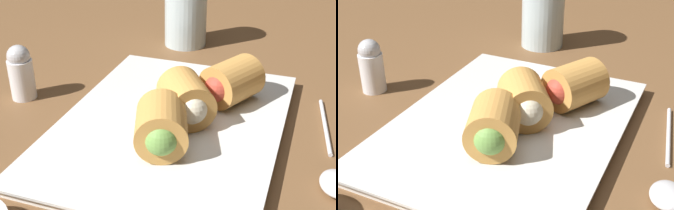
% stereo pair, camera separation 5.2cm
% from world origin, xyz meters
% --- Properties ---
extents(table_surface, '(1.80, 1.40, 0.02)m').
position_xyz_m(table_surface, '(0.00, 0.00, 0.01)').
color(table_surface, brown).
rests_on(table_surface, ground).
extents(serving_plate, '(0.34, 0.25, 0.01)m').
position_xyz_m(serving_plate, '(0.03, 0.00, 0.03)').
color(serving_plate, silver).
rests_on(serving_plate, table_surface).
extents(roll_front_left, '(0.08, 0.08, 0.05)m').
position_xyz_m(roll_front_left, '(0.04, -0.02, 0.06)').
color(roll_front_left, '#D19347').
rests_on(roll_front_left, serving_plate).
extents(roll_front_right, '(0.08, 0.08, 0.05)m').
position_xyz_m(roll_front_right, '(0.10, -0.05, 0.06)').
color(roll_front_right, '#D19347').
rests_on(roll_front_right, serving_plate).
extents(roll_back_left, '(0.08, 0.07, 0.05)m').
position_xyz_m(roll_back_left, '(-0.02, -0.01, 0.06)').
color(roll_back_left, '#D19347').
rests_on(roll_back_left, serving_plate).
extents(spoon, '(0.20, 0.05, 0.02)m').
position_xyz_m(spoon, '(0.00, -0.18, 0.03)').
color(spoon, silver).
rests_on(spoon, table_surface).
extents(drinking_glass, '(0.07, 0.07, 0.12)m').
position_xyz_m(drinking_glass, '(0.31, 0.07, 0.08)').
color(drinking_glass, silver).
rests_on(drinking_glass, table_surface).
extents(salt_shaker, '(0.03, 0.03, 0.07)m').
position_xyz_m(salt_shaker, '(0.06, 0.21, 0.06)').
color(salt_shaker, silver).
rests_on(salt_shaker, table_surface).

